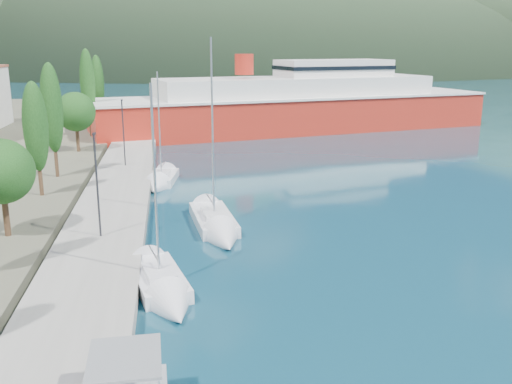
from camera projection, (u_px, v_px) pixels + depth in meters
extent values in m
plane|color=#103C4E|center=(189.00, 96.00, 135.00)|extent=(1400.00, 1400.00, 0.00)
cube|color=gray|center=(116.00, 197.00, 43.59)|extent=(5.00, 88.00, 0.80)
cylinder|color=#47301E|center=(6.00, 216.00, 33.51)|extent=(0.36, 0.36, 2.38)
sphere|color=#1B4717|center=(1.00, 171.00, 32.84)|extent=(3.80, 3.80, 3.80)
cylinder|color=#47301E|center=(41.00, 183.00, 42.69)|extent=(0.30, 0.30, 1.87)
ellipsoid|color=#1B4717|center=(35.00, 127.00, 41.63)|extent=(1.80, 1.80, 6.63)
cylinder|color=#47301E|center=(57.00, 164.00, 48.78)|extent=(0.30, 0.30, 2.12)
ellipsoid|color=#1B4717|center=(52.00, 108.00, 47.58)|extent=(1.80, 1.80, 7.50)
cylinder|color=#47301E|center=(78.00, 139.00, 60.35)|extent=(0.36, 0.36, 2.57)
sphere|color=#1B4717|center=(76.00, 112.00, 59.62)|extent=(4.11, 4.11, 4.11)
cylinder|color=#47301E|center=(91.00, 127.00, 70.55)|extent=(0.30, 0.30, 2.33)
ellipsoid|color=#1B4717|center=(88.00, 83.00, 69.22)|extent=(1.80, 1.80, 8.28)
cylinder|color=#47301E|center=(100.00, 118.00, 80.18)|extent=(0.30, 0.30, 2.14)
ellipsoid|color=#1B4717|center=(98.00, 83.00, 78.97)|extent=(1.80, 1.80, 7.58)
cylinder|color=#2D2D33|center=(97.00, 186.00, 32.69)|extent=(0.12, 0.12, 6.00)
cube|color=#2D2D33|center=(94.00, 134.00, 32.18)|extent=(0.15, 0.50, 0.12)
cylinder|color=#2D2D33|center=(124.00, 133.00, 52.40)|extent=(0.12, 0.12, 6.00)
cube|color=#2D2D33|center=(122.00, 100.00, 51.89)|extent=(0.15, 0.50, 0.12)
cube|color=slate|center=(124.00, 358.00, 17.27)|extent=(2.27, 2.67, 0.10)
cube|color=silver|center=(158.00, 281.00, 28.45)|extent=(3.38, 5.87, 0.88)
cube|color=silver|center=(159.00, 272.00, 27.97)|extent=(1.79, 2.45, 0.34)
cylinder|color=silver|center=(155.00, 183.00, 26.84)|extent=(0.12, 0.12, 9.32)
cone|color=silver|center=(174.00, 311.00, 25.25)|extent=(2.76, 3.00, 2.26)
cube|color=silver|center=(213.00, 221.00, 38.14)|extent=(2.97, 6.81, 0.93)
cube|color=silver|center=(214.00, 214.00, 37.57)|extent=(1.66, 2.77, 0.36)
cylinder|color=silver|center=(213.00, 130.00, 36.18)|extent=(0.12, 0.12, 11.43)
cone|color=silver|center=(225.00, 241.00, 34.15)|extent=(2.66, 3.29, 2.39)
cube|color=silver|center=(162.00, 179.00, 50.08)|extent=(3.05, 5.45, 0.88)
cube|color=silver|center=(161.00, 173.00, 49.60)|extent=(1.67, 2.25, 0.34)
cylinder|color=silver|center=(159.00, 124.00, 48.54)|extent=(0.12, 0.12, 8.85)
cone|color=silver|center=(156.00, 188.00, 46.88)|extent=(2.61, 2.74, 2.26)
cube|color=red|center=(296.00, 115.00, 79.98)|extent=(56.90, 23.63, 5.38)
cube|color=silver|center=(296.00, 96.00, 79.31)|extent=(57.36, 24.06, 0.29)
cube|color=silver|center=(296.00, 88.00, 79.03)|extent=(39.62, 17.88, 2.88)
cube|color=silver|center=(333.00, 68.00, 80.42)|extent=(16.80, 10.44, 2.31)
cylinder|color=red|center=(244.00, 64.00, 75.49)|extent=(2.50, 2.50, 2.69)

